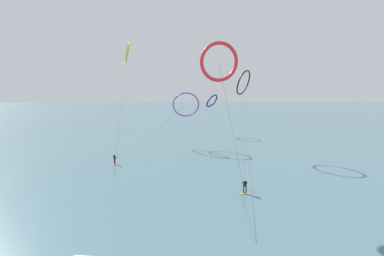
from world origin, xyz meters
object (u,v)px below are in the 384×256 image
object	(u,v)px
kite_navy	(212,101)
kite_charcoal	(243,83)
surfer_coral	(115,160)
kite_violet	(186,105)
surfer_amber	(245,187)
kite_crimson	(219,62)
kite_lime	(127,54)

from	to	relation	value
kite_navy	kite_charcoal	distance (m)	20.72
surfer_coral	kite_charcoal	world-z (taller)	kite_charcoal
kite_violet	surfer_amber	bearing A→B (deg)	101.46
kite_charcoal	kite_violet	xyz separation A→B (m)	(-10.31, 5.58, -4.25)
surfer_coral	kite_crimson	distance (m)	23.22
surfer_coral	kite_crimson	size ratio (longest dim) A/B	0.10
kite_charcoal	kite_crimson	bearing A→B (deg)	15.34
kite_violet	surfer_coral	bearing A→B (deg)	46.44
surfer_amber	kite_lime	world-z (taller)	kite_lime
surfer_amber	kite_navy	distance (m)	40.21
surfer_amber	surfer_coral	bearing A→B (deg)	149.93
surfer_coral	kite_charcoal	xyz separation A→B (m)	(21.24, 7.67, 11.97)
surfer_coral	kite_crimson	world-z (taller)	kite_crimson
surfer_amber	kite_crimson	distance (m)	14.22
kite_crimson	kite_violet	size ratio (longest dim) A/B	1.16
kite_crimson	kite_charcoal	xyz separation A→B (m)	(6.40, 18.91, -1.91)
surfer_coral	surfer_amber	distance (m)	21.48
kite_navy	kite_crimson	bearing A→B (deg)	33.03
kite_lime	kite_violet	distance (m)	20.86
kite_navy	kite_crimson	size ratio (longest dim) A/B	3.10
surfer_coral	kite_violet	size ratio (longest dim) A/B	0.12
surfer_coral	kite_navy	distance (m)	33.46
kite_charcoal	kite_navy	bearing A→B (deg)	-134.83
surfer_coral	kite_charcoal	bearing A→B (deg)	73.62
surfer_coral	kite_lime	world-z (taller)	kite_lime
kite_violet	kite_navy	bearing A→B (deg)	-118.05
surfer_amber	kite_charcoal	bearing A→B (deg)	83.82
surfer_amber	kite_charcoal	world-z (taller)	kite_charcoal
surfer_amber	kite_navy	world-z (taller)	kite_navy
surfer_coral	kite_violet	bearing A→B (deg)	104.23
kite_navy	kite_crimson	distance (m)	39.37
surfer_coral	surfer_amber	xyz separation A→B (m)	(17.89, -11.89, 0.00)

